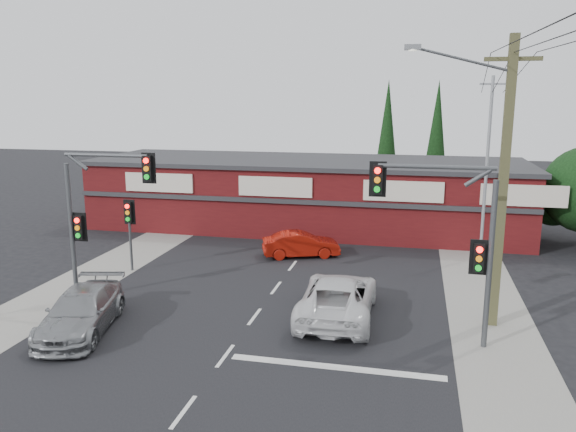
% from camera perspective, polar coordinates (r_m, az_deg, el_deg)
% --- Properties ---
extents(ground, '(120.00, 120.00, 0.00)m').
position_cam_1_polar(ground, '(19.59, -4.91, -12.11)').
color(ground, black).
rests_on(ground, ground).
extents(road_strip, '(14.00, 70.00, 0.01)m').
position_cam_1_polar(road_strip, '(24.05, -1.27, -7.39)').
color(road_strip, black).
rests_on(road_strip, ground).
extents(verge_left, '(3.00, 70.00, 0.02)m').
position_cam_1_polar(verge_left, '(27.30, -18.95, -5.67)').
color(verge_left, gray).
rests_on(verge_left, ground).
extents(verge_right, '(3.00, 70.00, 0.02)m').
position_cam_1_polar(verge_right, '(23.59, 19.42, -8.48)').
color(verge_right, gray).
rests_on(verge_right, ground).
extents(stop_line, '(6.50, 0.35, 0.01)m').
position_cam_1_polar(stop_line, '(17.55, 4.88, -15.05)').
color(stop_line, silver).
rests_on(stop_line, ground).
extents(white_suv, '(2.69, 5.67, 1.56)m').
position_cam_1_polar(white_suv, '(20.92, 5.09, -8.19)').
color(white_suv, silver).
rests_on(white_suv, ground).
extents(silver_suv, '(3.08, 5.29, 1.44)m').
position_cam_1_polar(silver_suv, '(20.93, -20.26, -9.09)').
color(silver_suv, gray).
rests_on(silver_suv, ground).
extents(red_sedan, '(4.12, 2.60, 1.28)m').
position_cam_1_polar(red_sedan, '(28.61, 1.32, -2.89)').
color(red_sedan, '#9A1409').
rests_on(red_sedan, ground).
extents(lane_dashes, '(0.12, 37.88, 0.01)m').
position_cam_1_polar(lane_dashes, '(19.70, -4.78, -11.91)').
color(lane_dashes, silver).
rests_on(lane_dashes, ground).
extents(shop_building, '(27.30, 8.40, 4.22)m').
position_cam_1_polar(shop_building, '(35.11, 1.89, 2.38)').
color(shop_building, '#470E10').
rests_on(shop_building, ground).
extents(conifer_near, '(1.80, 1.80, 9.25)m').
position_cam_1_polar(conifer_near, '(41.13, 10.04, 8.31)').
color(conifer_near, '#2D2116').
rests_on(conifer_near, ground).
extents(conifer_far, '(1.80, 1.80, 9.25)m').
position_cam_1_polar(conifer_far, '(43.10, 14.87, 8.25)').
color(conifer_far, '#2D2116').
rests_on(conifer_far, ground).
extents(traffic_mast_left, '(3.77, 0.27, 5.97)m').
position_cam_1_polar(traffic_mast_left, '(22.83, -19.08, 1.09)').
color(traffic_mast_left, '#47494C').
rests_on(traffic_mast_left, ground).
extents(traffic_mast_right, '(3.96, 0.27, 5.97)m').
position_cam_1_polar(traffic_mast_right, '(18.50, 16.57, -1.12)').
color(traffic_mast_right, '#47494C').
rests_on(traffic_mast_right, ground).
extents(pedestal_signal, '(0.55, 0.27, 3.38)m').
position_cam_1_polar(pedestal_signal, '(26.89, -15.82, -0.45)').
color(pedestal_signal, '#47494C').
rests_on(pedestal_signal, ground).
extents(utility_pole, '(4.38, 0.59, 10.00)m').
position_cam_1_polar(utility_pole, '(20.36, 20.70, 3.91)').
color(utility_pole, brown).
rests_on(utility_pole, ground).
extents(steel_pole, '(1.20, 0.16, 9.00)m').
position_cam_1_polar(steel_pole, '(29.39, 19.54, 4.89)').
color(steel_pole, gray).
rests_on(steel_pole, ground).
extents(power_lines, '(2.01, 29.00, 1.22)m').
position_cam_1_polar(power_lines, '(14.87, 25.03, 14.99)').
color(power_lines, black).
rests_on(power_lines, ground).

